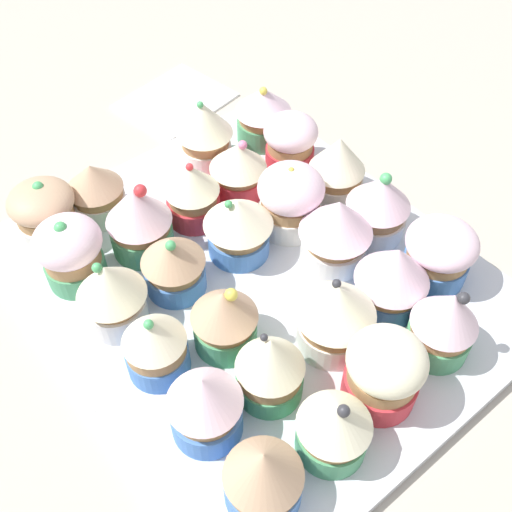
% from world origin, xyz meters
% --- Properties ---
extents(ground_plane, '(1.80, 1.80, 0.03)m').
position_xyz_m(ground_plane, '(0.00, 0.00, -0.01)').
color(ground_plane, '#B2A899').
extents(baking_tray, '(0.43, 0.37, 0.01)m').
position_xyz_m(baking_tray, '(0.00, 0.00, 0.01)').
color(baking_tray, silver).
rests_on(baking_tray, ground_plane).
extents(cupcake_0, '(0.06, 0.06, 0.07)m').
position_xyz_m(cupcake_0, '(-0.17, -0.12, 0.04)').
color(cupcake_0, white).
rests_on(cupcake_0, baking_tray).
extents(cupcake_1, '(0.06, 0.06, 0.07)m').
position_xyz_m(cupcake_1, '(-0.10, -0.13, 0.05)').
color(cupcake_1, '#4C9E6B').
rests_on(cupcake_1, baking_tray).
extents(cupcake_2, '(0.06, 0.06, 0.08)m').
position_xyz_m(cupcake_2, '(-0.04, -0.13, 0.05)').
color(cupcake_2, white).
rests_on(cupcake_2, baking_tray).
extents(cupcake_3, '(0.05, 0.05, 0.07)m').
position_xyz_m(cupcake_3, '(0.02, -0.12, 0.05)').
color(cupcake_3, '#477AC6').
rests_on(cupcake_3, baking_tray).
extents(cupcake_4, '(0.06, 0.06, 0.07)m').
position_xyz_m(cupcake_4, '(0.09, -0.12, 0.05)').
color(cupcake_4, '#477AC6').
rests_on(cupcake_4, baking_tray).
extents(cupcake_5, '(0.06, 0.06, 0.07)m').
position_xyz_m(cupcake_5, '(0.16, -0.12, 0.05)').
color(cupcake_5, '#477AC6').
rests_on(cupcake_5, baking_tray).
extents(cupcake_6, '(0.06, 0.06, 0.06)m').
position_xyz_m(cupcake_6, '(-0.16, -0.07, 0.04)').
color(cupcake_6, white).
rests_on(cupcake_6, baking_tray).
extents(cupcake_7, '(0.06, 0.06, 0.08)m').
position_xyz_m(cupcake_7, '(-0.10, -0.06, 0.05)').
color(cupcake_7, '#4C9E6B').
rests_on(cupcake_7, baking_tray).
extents(cupcake_8, '(0.06, 0.06, 0.07)m').
position_xyz_m(cupcake_8, '(-0.04, -0.06, 0.05)').
color(cupcake_8, '#477AC6').
rests_on(cupcake_8, baking_tray).
extents(cupcake_9, '(0.06, 0.06, 0.07)m').
position_xyz_m(cupcake_9, '(0.04, -0.07, 0.05)').
color(cupcake_9, '#4C9E6B').
rests_on(cupcake_9, baking_tray).
extents(cupcake_10, '(0.05, 0.05, 0.08)m').
position_xyz_m(cupcake_10, '(0.10, -0.07, 0.05)').
color(cupcake_10, '#4C9E6B').
rests_on(cupcake_10, baking_tray).
extents(cupcake_11, '(0.06, 0.06, 0.07)m').
position_xyz_m(cupcake_11, '(0.16, -0.06, 0.05)').
color(cupcake_11, '#4C9E6B').
rests_on(cupcake_11, baking_tray).
extents(cupcake_12, '(0.05, 0.05, 0.07)m').
position_xyz_m(cupcake_12, '(-0.10, -0.00, 0.05)').
color(cupcake_12, '#D1333D').
rests_on(cupcake_12, baking_tray).
extents(cupcake_13, '(0.07, 0.07, 0.07)m').
position_xyz_m(cupcake_13, '(-0.04, 0.01, 0.05)').
color(cupcake_13, '#477AC6').
rests_on(cupcake_13, baking_tray).
extents(cupcake_14, '(0.07, 0.07, 0.08)m').
position_xyz_m(cupcake_14, '(0.10, 0.01, 0.05)').
color(cupcake_14, white).
rests_on(cupcake_14, baking_tray).
extents(cupcake_15, '(0.06, 0.06, 0.07)m').
position_xyz_m(cupcake_15, '(0.16, 0.00, 0.05)').
color(cupcake_15, '#D1333D').
rests_on(cupcake_15, baking_tray).
extents(cupcake_16, '(0.06, 0.06, 0.08)m').
position_xyz_m(cupcake_16, '(-0.16, 0.06, 0.05)').
color(cupcake_16, white).
rests_on(cupcake_16, baking_tray).
extents(cupcake_17, '(0.06, 0.06, 0.07)m').
position_xyz_m(cupcake_17, '(-0.10, 0.06, 0.05)').
color(cupcake_17, '#D1333D').
rests_on(cupcake_17, baking_tray).
extents(cupcake_18, '(0.06, 0.06, 0.07)m').
position_xyz_m(cupcake_18, '(-0.03, 0.07, 0.05)').
color(cupcake_18, white).
rests_on(cupcake_18, baking_tray).
extents(cupcake_19, '(0.07, 0.07, 0.08)m').
position_xyz_m(cupcake_19, '(0.03, 0.07, 0.05)').
color(cupcake_19, white).
rests_on(cupcake_19, baking_tray).
extents(cupcake_20, '(0.07, 0.07, 0.07)m').
position_xyz_m(cupcake_20, '(0.10, 0.07, 0.05)').
color(cupcake_20, '#477AC6').
rests_on(cupcake_20, baking_tray).
extents(cupcake_21, '(0.06, 0.06, 0.08)m').
position_xyz_m(cupcake_21, '(0.16, 0.07, 0.05)').
color(cupcake_21, '#4C9E6B').
rests_on(cupcake_21, baking_tray).
extents(cupcake_22, '(0.06, 0.06, 0.07)m').
position_xyz_m(cupcake_22, '(-0.15, 0.13, 0.05)').
color(cupcake_22, '#4C9E6B').
rests_on(cupcake_22, baking_tray).
extents(cupcake_23, '(0.06, 0.06, 0.06)m').
position_xyz_m(cupcake_23, '(-0.10, 0.13, 0.04)').
color(cupcake_23, '#D1333D').
rests_on(cupcake_23, baking_tray).
extents(cupcake_24, '(0.06, 0.06, 0.07)m').
position_xyz_m(cupcake_24, '(-0.04, 0.13, 0.05)').
color(cupcake_24, white).
rests_on(cupcake_24, baking_tray).
extents(cupcake_25, '(0.06, 0.06, 0.08)m').
position_xyz_m(cupcake_25, '(0.03, 0.13, 0.05)').
color(cupcake_25, white).
rests_on(cupcake_25, baking_tray).
extents(cupcake_26, '(0.07, 0.07, 0.06)m').
position_xyz_m(cupcake_26, '(0.10, 0.13, 0.04)').
color(cupcake_26, '#477AC6').
rests_on(cupcake_26, baking_tray).
extents(napkin, '(0.12, 0.14, 0.01)m').
position_xyz_m(napkin, '(-0.29, 0.10, 0.00)').
color(napkin, white).
rests_on(napkin, ground_plane).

